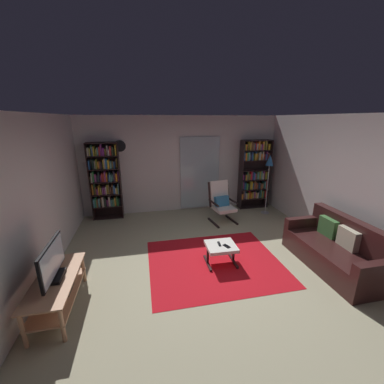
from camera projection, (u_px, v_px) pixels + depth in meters
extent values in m
plane|color=#AEA887|center=(210.00, 266.00, 4.28)|extent=(7.02, 7.02, 0.00)
cube|color=silver|center=(182.00, 165.00, 6.62)|extent=(5.60, 0.06, 2.60)
cube|color=silver|center=(27.00, 209.00, 3.37)|extent=(0.06, 6.00, 2.60)
cube|color=silver|center=(353.00, 187.00, 4.44)|extent=(0.06, 6.00, 2.60)
cube|color=silver|center=(200.00, 173.00, 6.72)|extent=(1.10, 0.01, 2.00)
cube|color=red|center=(215.00, 262.00, 4.39)|extent=(2.35, 1.99, 0.01)
cube|color=tan|center=(55.00, 279.00, 3.18)|extent=(0.51, 1.22, 0.02)
cube|color=tan|center=(59.00, 295.00, 3.26)|extent=(0.47, 1.16, 0.02)
cylinder|color=tan|center=(62.00, 325.00, 2.77)|extent=(0.05, 0.05, 0.47)
cylinder|color=tan|center=(83.00, 268.00, 3.82)|extent=(0.05, 0.05, 0.47)
cylinder|color=tan|center=(23.00, 331.00, 2.69)|extent=(0.05, 0.05, 0.47)
cylinder|color=tan|center=(56.00, 271.00, 3.74)|extent=(0.05, 0.05, 0.47)
cube|color=black|center=(59.00, 289.00, 3.30)|extent=(0.30, 0.28, 0.07)
cube|color=black|center=(55.00, 277.00, 3.17)|extent=(0.20, 0.32, 0.05)
cube|color=black|center=(52.00, 260.00, 3.10)|extent=(0.04, 0.81, 0.46)
cube|color=silver|center=(53.00, 260.00, 3.10)|extent=(0.01, 0.76, 0.41)
cube|color=black|center=(90.00, 182.00, 6.02)|extent=(0.02, 0.30, 1.97)
cube|color=black|center=(120.00, 181.00, 6.17)|extent=(0.02, 0.30, 1.97)
cube|color=black|center=(106.00, 180.00, 6.23)|extent=(0.75, 0.02, 1.97)
cube|color=black|center=(109.00, 217.00, 6.38)|extent=(0.72, 0.28, 0.02)
cube|color=black|center=(108.00, 206.00, 6.29)|extent=(0.72, 0.28, 0.02)
cube|color=black|center=(107.00, 194.00, 6.19)|extent=(0.72, 0.28, 0.02)
cube|color=black|center=(105.00, 182.00, 6.10)|extent=(0.72, 0.28, 0.02)
cube|color=black|center=(104.00, 169.00, 6.00)|extent=(0.72, 0.28, 0.02)
cube|color=black|center=(103.00, 156.00, 5.91)|extent=(0.72, 0.28, 0.02)
cube|color=black|center=(101.00, 143.00, 5.82)|extent=(0.72, 0.28, 0.02)
cube|color=teal|center=(95.00, 203.00, 6.18)|extent=(0.04, 0.17, 0.22)
cube|color=#2D8D4E|center=(96.00, 202.00, 6.18)|extent=(0.02, 0.19, 0.26)
cube|color=brown|center=(98.00, 203.00, 6.19)|extent=(0.03, 0.18, 0.21)
cube|color=teal|center=(100.00, 202.00, 6.22)|extent=(0.04, 0.21, 0.23)
cube|color=brown|center=(102.00, 201.00, 6.23)|extent=(0.04, 0.12, 0.25)
cube|color=beige|center=(103.00, 201.00, 6.23)|extent=(0.04, 0.23, 0.26)
cube|color=#222A24|center=(106.00, 202.00, 6.23)|extent=(0.04, 0.20, 0.23)
cube|color=#9F3F89|center=(108.00, 202.00, 6.28)|extent=(0.04, 0.15, 0.17)
cube|color=beige|center=(110.00, 201.00, 6.27)|extent=(0.04, 0.20, 0.25)
cube|color=#55928E|center=(112.00, 202.00, 6.28)|extent=(0.04, 0.20, 0.16)
cube|color=#427E51|center=(114.00, 202.00, 6.27)|extent=(0.04, 0.21, 0.20)
cube|color=orange|center=(115.00, 201.00, 6.31)|extent=(0.04, 0.21, 0.22)
cube|color=#3D8341|center=(117.00, 201.00, 6.30)|extent=(0.03, 0.14, 0.24)
cube|color=#2D8141|center=(118.00, 202.00, 6.31)|extent=(0.03, 0.23, 0.18)
cube|color=black|center=(120.00, 202.00, 6.30)|extent=(0.04, 0.10, 0.18)
cube|color=orange|center=(93.00, 189.00, 6.10)|extent=(0.04, 0.13, 0.26)
cube|color=#447940|center=(95.00, 189.00, 6.11)|extent=(0.03, 0.11, 0.27)
cube|color=brown|center=(96.00, 190.00, 6.13)|extent=(0.03, 0.24, 0.20)
cube|color=#9D4197|center=(98.00, 191.00, 6.11)|extent=(0.04, 0.15, 0.15)
cube|color=gold|center=(99.00, 190.00, 6.10)|extent=(0.02, 0.22, 0.23)
cube|color=olive|center=(101.00, 191.00, 6.13)|extent=(0.04, 0.16, 0.18)
cube|color=#914488|center=(103.00, 190.00, 6.15)|extent=(0.03, 0.19, 0.18)
cube|color=#923E97|center=(105.00, 190.00, 6.16)|extent=(0.03, 0.18, 0.18)
cube|color=beige|center=(106.00, 190.00, 6.16)|extent=(0.02, 0.21, 0.20)
cube|color=#A69B2D|center=(108.00, 189.00, 6.15)|extent=(0.03, 0.10, 0.25)
cube|color=brown|center=(109.00, 189.00, 6.17)|extent=(0.03, 0.18, 0.25)
cube|color=brown|center=(111.00, 190.00, 6.19)|extent=(0.03, 0.15, 0.18)
cube|color=brown|center=(113.00, 189.00, 6.20)|extent=(0.03, 0.18, 0.24)
cube|color=#3467AE|center=(114.00, 189.00, 6.21)|extent=(0.04, 0.22, 0.21)
cube|color=beige|center=(116.00, 190.00, 6.20)|extent=(0.02, 0.18, 0.15)
cube|color=#9D992F|center=(117.00, 190.00, 6.22)|extent=(0.04, 0.20, 0.17)
cube|color=slate|center=(118.00, 188.00, 6.20)|extent=(0.02, 0.22, 0.26)
cube|color=brown|center=(91.00, 179.00, 6.00)|extent=(0.02, 0.19, 0.15)
cube|color=beige|center=(92.00, 177.00, 5.99)|extent=(0.02, 0.24, 0.26)
cube|color=#2F8940|center=(94.00, 177.00, 6.01)|extent=(0.03, 0.15, 0.27)
cube|color=#9F4486|center=(96.00, 178.00, 6.02)|extent=(0.04, 0.13, 0.20)
cube|color=#1E1F2F|center=(98.00, 179.00, 6.04)|extent=(0.04, 0.16, 0.16)
cube|color=#1D2B2A|center=(99.00, 177.00, 6.03)|extent=(0.03, 0.18, 0.26)
cube|color=#973C94|center=(101.00, 178.00, 6.06)|extent=(0.04, 0.10, 0.16)
cube|color=red|center=(103.00, 177.00, 6.07)|extent=(0.03, 0.17, 0.22)
cube|color=red|center=(104.00, 177.00, 6.06)|extent=(0.03, 0.18, 0.21)
cube|color=#90378C|center=(105.00, 176.00, 6.07)|extent=(0.02, 0.23, 0.27)
cube|color=orange|center=(107.00, 177.00, 6.08)|extent=(0.04, 0.13, 0.22)
cube|color=#3057A3|center=(109.00, 178.00, 6.08)|extent=(0.03, 0.13, 0.17)
cube|color=teal|center=(110.00, 177.00, 6.09)|extent=(0.02, 0.24, 0.23)
cube|color=#559892|center=(112.00, 177.00, 6.09)|extent=(0.02, 0.23, 0.19)
cube|color=#5D9B99|center=(113.00, 178.00, 6.10)|extent=(0.03, 0.12, 0.18)
cube|color=#2E2034|center=(114.00, 176.00, 6.09)|extent=(0.04, 0.19, 0.26)
cube|color=orange|center=(117.00, 177.00, 6.12)|extent=(0.04, 0.22, 0.21)
cube|color=#9A3B95|center=(118.00, 176.00, 6.12)|extent=(0.02, 0.12, 0.25)
cube|color=#2E61AD|center=(89.00, 165.00, 5.88)|extent=(0.03, 0.17, 0.22)
cube|color=#262724|center=(92.00, 164.00, 5.92)|extent=(0.03, 0.11, 0.24)
cube|color=#1A2E26|center=(93.00, 164.00, 5.91)|extent=(0.04, 0.17, 0.24)
cube|color=beige|center=(95.00, 165.00, 5.93)|extent=(0.03, 0.11, 0.20)
cube|color=#969E32|center=(97.00, 164.00, 5.95)|extent=(0.02, 0.17, 0.24)
cube|color=orange|center=(99.00, 165.00, 5.96)|extent=(0.04, 0.15, 0.19)
cube|color=brown|center=(100.00, 165.00, 5.95)|extent=(0.03, 0.16, 0.19)
cube|color=black|center=(102.00, 165.00, 5.95)|extent=(0.04, 0.18, 0.17)
cube|color=gold|center=(104.00, 164.00, 5.97)|extent=(0.03, 0.14, 0.23)
cube|color=beige|center=(105.00, 164.00, 5.95)|extent=(0.03, 0.12, 0.26)
cube|color=#286AB2|center=(107.00, 164.00, 5.99)|extent=(0.04, 0.20, 0.25)
cube|color=gold|center=(109.00, 164.00, 5.98)|extent=(0.04, 0.18, 0.21)
cube|color=teal|center=(111.00, 165.00, 6.01)|extent=(0.04, 0.15, 0.18)
cube|color=brown|center=(113.00, 165.00, 6.01)|extent=(0.04, 0.10, 0.18)
cube|color=#2766B6|center=(114.00, 165.00, 6.01)|extent=(0.02, 0.13, 0.17)
cube|color=#27252E|center=(115.00, 164.00, 6.02)|extent=(0.03, 0.10, 0.23)
cube|color=olive|center=(117.00, 163.00, 6.04)|extent=(0.03, 0.11, 0.24)
cube|color=beige|center=(88.00, 152.00, 5.82)|extent=(0.04, 0.22, 0.20)
cube|color=#9A9D3E|center=(90.00, 152.00, 5.82)|extent=(0.03, 0.23, 0.18)
cube|color=#3E874B|center=(91.00, 150.00, 5.82)|extent=(0.03, 0.12, 0.26)
cube|color=#3D55A1|center=(93.00, 151.00, 5.81)|extent=(0.02, 0.20, 0.23)
cube|color=#A09F28|center=(94.00, 151.00, 5.84)|extent=(0.04, 0.23, 0.23)
cube|color=#9B993A|center=(96.00, 152.00, 5.85)|extent=(0.03, 0.16, 0.16)
cube|color=#559BA0|center=(98.00, 152.00, 5.86)|extent=(0.03, 0.14, 0.20)
cube|color=#D03739|center=(100.00, 151.00, 5.87)|extent=(0.03, 0.16, 0.21)
cube|color=#983995|center=(101.00, 150.00, 5.86)|extent=(0.03, 0.18, 0.27)
cube|color=purple|center=(103.00, 152.00, 5.88)|extent=(0.04, 0.22, 0.18)
cube|color=#AA9E37|center=(105.00, 152.00, 5.91)|extent=(0.04, 0.10, 0.16)
cube|color=#BEB4B2|center=(107.00, 150.00, 5.90)|extent=(0.03, 0.16, 0.24)
cube|color=beige|center=(109.00, 152.00, 5.90)|extent=(0.02, 0.24, 0.16)
cube|color=#D13A37|center=(111.00, 151.00, 5.92)|extent=(0.04, 0.23, 0.23)
cube|color=#232C1C|center=(113.00, 151.00, 5.91)|extent=(0.04, 0.20, 0.21)
cube|color=#377D4D|center=(115.00, 152.00, 5.93)|extent=(0.02, 0.12, 0.16)
cube|color=gold|center=(116.00, 150.00, 5.93)|extent=(0.03, 0.24, 0.27)
cube|color=black|center=(241.00, 175.00, 6.79)|extent=(0.02, 0.30, 1.95)
cube|color=black|center=(268.00, 174.00, 6.96)|extent=(0.02, 0.30, 1.95)
cube|color=black|center=(252.00, 174.00, 7.01)|extent=(0.85, 0.02, 1.95)
cube|color=black|center=(252.00, 206.00, 7.15)|extent=(0.82, 0.28, 0.02)
cube|color=black|center=(253.00, 198.00, 7.08)|extent=(0.82, 0.28, 0.02)
cube|color=black|center=(253.00, 189.00, 7.00)|extent=(0.82, 0.28, 0.02)
cube|color=black|center=(254.00, 179.00, 6.91)|extent=(0.82, 0.28, 0.02)
cube|color=black|center=(255.00, 170.00, 6.83)|extent=(0.82, 0.28, 0.02)
cube|color=black|center=(256.00, 160.00, 6.75)|extent=(0.82, 0.28, 0.02)
cube|color=black|center=(256.00, 150.00, 6.67)|extent=(0.82, 0.28, 0.02)
cube|color=black|center=(257.00, 141.00, 6.59)|extent=(0.82, 0.28, 0.02)
cube|color=orange|center=(241.00, 196.00, 6.96)|extent=(0.04, 0.18, 0.16)
cube|color=brown|center=(243.00, 194.00, 6.98)|extent=(0.04, 0.18, 0.25)
cube|color=#3E64AF|center=(244.00, 194.00, 6.98)|extent=(0.02, 0.11, 0.24)
cube|color=beige|center=(245.00, 195.00, 7.00)|extent=(0.04, 0.23, 0.17)
cube|color=#2D8740|center=(246.00, 195.00, 7.02)|extent=(0.02, 0.13, 0.19)
cube|color=gold|center=(248.00, 195.00, 7.00)|extent=(0.03, 0.18, 0.18)
cube|color=red|center=(249.00, 194.00, 7.01)|extent=(0.04, 0.10, 0.24)
cube|color=orange|center=(250.00, 195.00, 7.03)|extent=(0.04, 0.14, 0.17)
cube|color=#A78A3F|center=(252.00, 195.00, 7.04)|extent=(0.04, 0.14, 0.19)
cube|color=#8F3D8C|center=(254.00, 194.00, 7.06)|extent=(0.03, 0.16, 0.21)
cube|color=gold|center=(255.00, 195.00, 7.07)|extent=(0.02, 0.17, 0.18)
cube|color=beige|center=(256.00, 195.00, 7.08)|extent=(0.03, 0.21, 0.17)
cube|color=#1D2C34|center=(258.00, 194.00, 7.07)|extent=(0.03, 0.19, 0.23)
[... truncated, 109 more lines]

